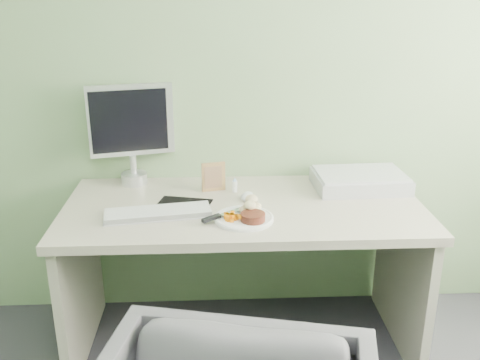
{
  "coord_description": "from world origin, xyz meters",
  "views": [
    {
      "loc": [
        -0.12,
        -0.57,
        1.65
      ],
      "look_at": [
        -0.02,
        1.5,
        0.89
      ],
      "focal_mm": 40.0,
      "sensor_mm": 36.0,
      "label": 1
    }
  ],
  "objects_px": {
    "plate": "(244,218)",
    "monitor": "(131,129)",
    "scanner": "(360,181)",
    "desk": "(244,241)"
  },
  "relations": [
    {
      "from": "desk",
      "to": "plate",
      "type": "relative_size",
      "value": 6.42
    },
    {
      "from": "desk",
      "to": "monitor",
      "type": "height_order",
      "value": "monitor"
    },
    {
      "from": "desk",
      "to": "monitor",
      "type": "bearing_deg",
      "value": 149.19
    },
    {
      "from": "plate",
      "to": "scanner",
      "type": "bearing_deg",
      "value": 31.04
    },
    {
      "from": "plate",
      "to": "monitor",
      "type": "height_order",
      "value": "monitor"
    },
    {
      "from": "monitor",
      "to": "scanner",
      "type": "bearing_deg",
      "value": -20.52
    },
    {
      "from": "plate",
      "to": "monitor",
      "type": "relative_size",
      "value": 0.51
    },
    {
      "from": "desk",
      "to": "scanner",
      "type": "relative_size",
      "value": 3.69
    },
    {
      "from": "plate",
      "to": "monitor",
      "type": "bearing_deg",
      "value": 137.17
    },
    {
      "from": "desk",
      "to": "monitor",
      "type": "distance_m",
      "value": 0.76
    }
  ]
}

